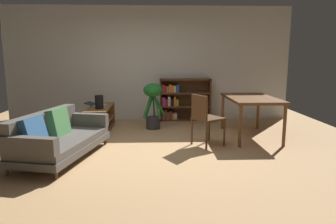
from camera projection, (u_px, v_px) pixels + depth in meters
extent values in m
plane|color=tan|center=(146.00, 151.00, 4.98)|extent=(8.16, 8.16, 0.00)
cube|color=silver|center=(149.00, 64.00, 7.40)|extent=(6.80, 0.10, 2.70)
cylinder|color=#56351E|center=(105.00, 141.00, 5.39)|extent=(0.04, 0.04, 0.11)
cylinder|color=#56351E|center=(56.00, 175.00, 3.83)|extent=(0.04, 0.04, 0.11)
cylinder|color=#56351E|center=(69.00, 139.00, 5.52)|extent=(0.04, 0.04, 0.11)
cylinder|color=#56351E|center=(7.00, 171.00, 3.96)|extent=(0.04, 0.04, 0.11)
cube|color=#56514C|center=(63.00, 147.00, 4.66)|extent=(1.18, 1.91, 0.10)
cube|color=#56514C|center=(63.00, 141.00, 4.64)|extent=(1.14, 1.83, 0.10)
cube|color=#56514C|center=(43.00, 125.00, 4.65)|extent=(0.56, 1.70, 0.38)
cube|color=#56514C|center=(86.00, 120.00, 5.40)|extent=(0.79, 0.31, 0.22)
cube|color=#56514C|center=(28.00, 146.00, 3.82)|extent=(0.79, 0.31, 0.22)
cube|color=#336093|center=(33.00, 133.00, 4.15)|extent=(0.33, 0.46, 0.44)
cube|color=#4C894C|center=(59.00, 122.00, 4.79)|extent=(0.30, 0.47, 0.45)
cube|color=brown|center=(105.00, 113.00, 6.98)|extent=(0.42, 0.04, 0.51)
cube|color=brown|center=(94.00, 125.00, 5.73)|extent=(0.42, 0.04, 0.51)
cube|color=brown|center=(100.00, 120.00, 6.36)|extent=(0.42, 1.28, 0.04)
cube|color=brown|center=(100.00, 108.00, 6.31)|extent=(0.42, 1.32, 0.04)
cube|color=brown|center=(101.00, 130.00, 6.40)|extent=(0.42, 1.28, 0.04)
cube|color=silver|center=(100.00, 105.00, 6.41)|extent=(0.26, 0.36, 0.02)
cube|color=black|center=(91.00, 104.00, 6.44)|extent=(0.25, 0.34, 0.06)
cylinder|color=black|center=(99.00, 102.00, 6.02)|extent=(0.16, 0.16, 0.26)
cylinder|color=slate|center=(99.00, 99.00, 6.01)|extent=(0.09, 0.09, 0.01)
cylinder|color=#333338|center=(153.00, 123.00, 6.56)|extent=(0.30, 0.30, 0.25)
cylinder|color=#1E6B28|center=(159.00, 105.00, 6.54)|extent=(0.30, 0.13, 0.52)
cylinder|color=#1E6B28|center=(154.00, 104.00, 6.57)|extent=(0.06, 0.19, 0.55)
cylinder|color=#1E6B28|center=(149.00, 106.00, 6.55)|extent=(0.19, 0.15, 0.47)
cylinder|color=#1E6B28|center=(148.00, 104.00, 6.41)|extent=(0.24, 0.20, 0.61)
cylinder|color=#1E6B28|center=(156.00, 105.00, 6.39)|extent=(0.17, 0.24, 0.58)
ellipsoid|color=#1E6B28|center=(153.00, 90.00, 6.44)|extent=(0.40, 0.40, 0.28)
cylinder|color=brown|center=(223.00, 112.00, 6.50)|extent=(0.06, 0.06, 0.72)
cylinder|color=brown|center=(240.00, 126.00, 5.16)|extent=(0.06, 0.06, 0.72)
cylinder|color=brown|center=(258.00, 112.00, 6.53)|extent=(0.06, 0.06, 0.72)
cylinder|color=brown|center=(285.00, 126.00, 5.19)|extent=(0.06, 0.06, 0.72)
cube|color=brown|center=(251.00, 98.00, 5.78)|extent=(0.86, 1.46, 0.05)
cylinder|color=#56351E|center=(209.00, 129.00, 5.57)|extent=(0.04, 0.04, 0.45)
cylinder|color=#56351E|center=(224.00, 133.00, 5.25)|extent=(0.04, 0.04, 0.45)
cylinder|color=#56351E|center=(192.00, 132.00, 5.36)|extent=(0.04, 0.04, 0.45)
cylinder|color=#56351E|center=(207.00, 137.00, 5.03)|extent=(0.04, 0.04, 0.45)
cube|color=#56351E|center=(208.00, 119.00, 5.26)|extent=(0.59, 0.59, 0.04)
cube|color=#56351E|center=(199.00, 107.00, 5.11)|extent=(0.23, 0.35, 0.40)
cube|color=#56351E|center=(161.00, 100.00, 7.36)|extent=(0.04, 0.28, 1.01)
cube|color=#56351E|center=(210.00, 99.00, 7.41)|extent=(0.04, 0.28, 1.01)
cube|color=#56351E|center=(185.00, 79.00, 7.30)|extent=(1.22, 0.28, 0.04)
cube|color=#56351E|center=(185.00, 119.00, 7.47)|extent=(1.22, 0.28, 0.04)
cube|color=#56351E|center=(185.00, 99.00, 7.51)|extent=(1.18, 0.04, 1.01)
cube|color=#56351E|center=(185.00, 106.00, 7.42)|extent=(1.18, 0.27, 0.04)
cube|color=#56351E|center=(185.00, 93.00, 7.36)|extent=(1.18, 0.27, 0.04)
cube|color=#993884|center=(163.00, 116.00, 7.42)|extent=(0.05, 0.23, 0.16)
cube|color=red|center=(166.00, 114.00, 7.42)|extent=(0.05, 0.24, 0.23)
cube|color=#337F47|center=(168.00, 115.00, 7.43)|extent=(0.05, 0.24, 0.18)
cube|color=red|center=(170.00, 115.00, 7.42)|extent=(0.06, 0.20, 0.20)
cube|color=orange|center=(173.00, 116.00, 7.42)|extent=(0.05, 0.17, 0.14)
cube|color=silver|center=(175.00, 116.00, 7.42)|extent=(0.07, 0.19, 0.15)
cube|color=#993884|center=(164.00, 101.00, 7.35)|extent=(0.07, 0.19, 0.21)
cube|color=red|center=(166.00, 102.00, 7.36)|extent=(0.06, 0.18, 0.17)
cube|color=silver|center=(169.00, 101.00, 7.36)|extent=(0.06, 0.23, 0.22)
cube|color=black|center=(172.00, 102.00, 7.36)|extent=(0.07, 0.17, 0.17)
cube|color=orange|center=(175.00, 101.00, 7.37)|extent=(0.04, 0.23, 0.22)
cube|color=gold|center=(177.00, 103.00, 7.37)|extent=(0.05, 0.18, 0.15)
cube|color=red|center=(164.00, 88.00, 7.31)|extent=(0.06, 0.23, 0.19)
cube|color=#993884|center=(166.00, 89.00, 7.31)|extent=(0.03, 0.23, 0.15)
cube|color=orange|center=(168.00, 89.00, 7.32)|extent=(0.03, 0.24, 0.15)
cube|color=orange|center=(170.00, 88.00, 7.30)|extent=(0.06, 0.17, 0.19)
cube|color=orange|center=(172.00, 89.00, 7.31)|extent=(0.04, 0.19, 0.17)
cube|color=silver|center=(175.00, 89.00, 7.30)|extent=(0.06, 0.17, 0.15)
cube|color=#2D5199|center=(178.00, 89.00, 7.31)|extent=(0.06, 0.17, 0.18)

